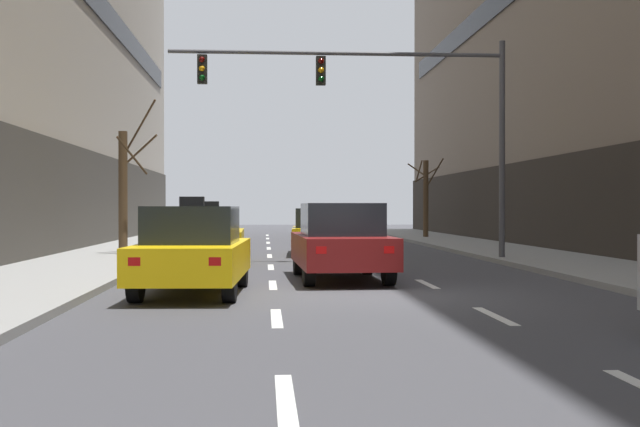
{
  "coord_description": "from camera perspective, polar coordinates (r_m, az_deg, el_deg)",
  "views": [
    {
      "loc": [
        -1.82,
        -14.73,
        1.63
      ],
      "look_at": [
        0.24,
        14.52,
        1.41
      ],
      "focal_mm": 44.71,
      "sensor_mm": 36.0,
      "label": 1
    }
  ],
  "objects": [
    {
      "name": "ground_plane",
      "position": [
        14.93,
        3.02,
        -5.84
      ],
      "size": [
        120.0,
        120.0,
        0.0
      ],
      "primitive_type": "plane",
      "color": "#424247"
    },
    {
      "name": "lane_stripe_l1_s2",
      "position": [
        6.92,
        -2.47,
        -13.18
      ],
      "size": [
        0.16,
        2.0,
        0.01
      ],
      "primitive_type": "cube",
      "color": "silver",
      "rests_on": "ground"
    },
    {
      "name": "lane_stripe_l1_s3",
      "position": [
        11.84,
        -3.13,
        -7.47
      ],
      "size": [
        0.16,
        2.0,
        0.01
      ],
      "primitive_type": "cube",
      "color": "silver",
      "rests_on": "ground"
    },
    {
      "name": "lane_stripe_l1_s4",
      "position": [
        16.81,
        -3.4,
        -5.12
      ],
      "size": [
        0.16,
        2.0,
        0.01
      ],
      "primitive_type": "cube",
      "color": "silver",
      "rests_on": "ground"
    },
    {
      "name": "lane_stripe_l1_s5",
      "position": [
        21.79,
        -3.54,
        -3.85
      ],
      "size": [
        0.16,
        2.0,
        0.01
      ],
      "primitive_type": "cube",
      "color": "silver",
      "rests_on": "ground"
    },
    {
      "name": "lane_stripe_l1_s6",
      "position": [
        26.78,
        -3.63,
        -3.05
      ],
      "size": [
        0.16,
        2.0,
        0.01
      ],
      "primitive_type": "cube",
      "color": "silver",
      "rests_on": "ground"
    },
    {
      "name": "lane_stripe_l1_s7",
      "position": [
        31.77,
        -3.69,
        -2.5
      ],
      "size": [
        0.16,
        2.0,
        0.01
      ],
      "primitive_type": "cube",
      "color": "silver",
      "rests_on": "ground"
    },
    {
      "name": "lane_stripe_l1_s8",
      "position": [
        36.76,
        -3.74,
        -2.1
      ],
      "size": [
        0.16,
        2.0,
        0.01
      ],
      "primitive_type": "cube",
      "color": "silver",
      "rests_on": "ground"
    },
    {
      "name": "lane_stripe_l1_s9",
      "position": [
        41.76,
        -3.77,
        -1.8
      ],
      "size": [
        0.16,
        2.0,
        0.01
      ],
      "primitive_type": "cube",
      "color": "silver",
      "rests_on": "ground"
    },
    {
      "name": "lane_stripe_l1_s10",
      "position": [
        46.75,
        -3.8,
        -1.56
      ],
      "size": [
        0.16,
        2.0,
        0.01
      ],
      "primitive_type": "cube",
      "color": "silver",
      "rests_on": "ground"
    },
    {
      "name": "lane_stripe_l2_s3",
      "position": [
        12.33,
        12.4,
        -7.16
      ],
      "size": [
        0.16,
        2.0,
        0.01
      ],
      "primitive_type": "cube",
      "color": "silver",
      "rests_on": "ground"
    },
    {
      "name": "lane_stripe_l2_s4",
      "position": [
        17.16,
        7.66,
        -5.01
      ],
      "size": [
        0.16,
        2.0,
        0.01
      ],
      "primitive_type": "cube",
      "color": "silver",
      "rests_on": "ground"
    },
    {
      "name": "lane_stripe_l2_s5",
      "position": [
        22.06,
        5.02,
        -3.8
      ],
      "size": [
        0.16,
        2.0,
        0.01
      ],
      "primitive_type": "cube",
      "color": "silver",
      "rests_on": "ground"
    },
    {
      "name": "lane_stripe_l2_s6",
      "position": [
        27.0,
        3.35,
        -3.02
      ],
      "size": [
        0.16,
        2.0,
        0.01
      ],
      "primitive_type": "cube",
      "color": "silver",
      "rests_on": "ground"
    },
    {
      "name": "lane_stripe_l2_s7",
      "position": [
        31.96,
        2.2,
        -2.48
      ],
      "size": [
        0.16,
        2.0,
        0.01
      ],
      "primitive_type": "cube",
      "color": "silver",
      "rests_on": "ground"
    },
    {
      "name": "lane_stripe_l2_s8",
      "position": [
        36.92,
        1.36,
        -2.09
      ],
      "size": [
        0.16,
        2.0,
        0.01
      ],
      "primitive_type": "cube",
      "color": "silver",
      "rests_on": "ground"
    },
    {
      "name": "lane_stripe_l2_s9",
      "position": [
        41.9,
        0.72,
        -1.79
      ],
      "size": [
        0.16,
        2.0,
        0.01
      ],
      "primitive_type": "cube",
      "color": "silver",
      "rests_on": "ground"
    },
    {
      "name": "lane_stripe_l2_s10",
      "position": [
        46.88,
        0.21,
        -1.55
      ],
      "size": [
        0.16,
        2.0,
        0.01
      ],
      "primitive_type": "cube",
      "color": "silver",
      "rests_on": "ground"
    },
    {
      "name": "taxi_driving_0",
      "position": [
        27.59,
        -0.13,
        -1.31
      ],
      "size": [
        1.99,
        4.35,
        1.77
      ],
      "color": "black",
      "rests_on": "ground"
    },
    {
      "name": "taxi_driving_1",
      "position": [
        15.11,
        -9.07,
        -2.67
      ],
      "size": [
        2.06,
        4.49,
        1.83
      ],
      "color": "black",
      "rests_on": "ground"
    },
    {
      "name": "taxi_driving_2",
      "position": [
        23.68,
        -7.75,
        -1.56
      ],
      "size": [
        1.86,
        4.37,
        1.81
      ],
      "color": "black",
      "rests_on": "ground"
    },
    {
      "name": "car_driving_3",
      "position": [
        17.87,
        1.49,
        -2.07
      ],
      "size": [
        2.07,
        4.66,
        1.73
      ],
      "color": "black",
      "rests_on": "ground"
    },
    {
      "name": "traffic_signal_0",
      "position": [
        23.96,
        4.79,
        8.16
      ],
      "size": [
        10.02,
        0.35,
        6.49
      ],
      "color": "#4C4C51",
      "rests_on": "sidewalk_right"
    },
    {
      "name": "street_tree_0",
      "position": [
        26.63,
        -13.84,
        1.75
      ],
      "size": [
        1.32,
        1.91,
        5.03
      ],
      "color": "#4C3823",
      "rests_on": "sidewalk_left"
    },
    {
      "name": "street_tree_1",
      "position": [
        40.86,
        7.58,
        1.24
      ],
      "size": [
        1.79,
        1.78,
        3.99
      ],
      "color": "#4C3823",
      "rests_on": "sidewalk_right"
    }
  ]
}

